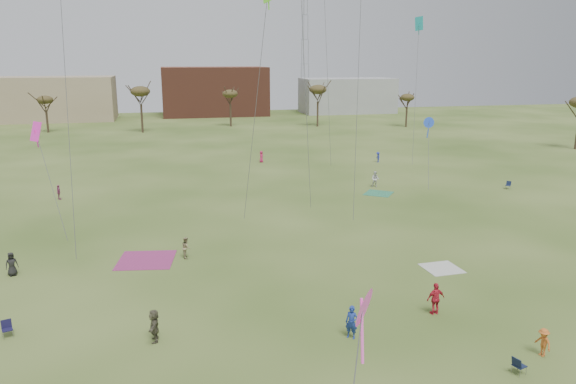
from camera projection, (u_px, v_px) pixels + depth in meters
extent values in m
plane|color=#304816|center=(344.00, 364.00, 25.78)|extent=(260.00, 260.00, 0.00)
imported|color=navy|center=(352.00, 322.00, 27.97)|extent=(0.77, 0.72, 1.76)
imported|color=red|center=(436.00, 299.00, 30.59)|extent=(1.13, 0.55, 1.86)
imported|color=#92865D|center=(186.00, 247.00, 39.36)|extent=(0.61, 0.77, 1.55)
imported|color=brown|center=(154.00, 325.00, 27.67)|extent=(0.54, 1.60, 1.72)
imported|color=black|center=(12.00, 264.00, 36.09)|extent=(0.92, 0.78, 1.61)
imported|color=#C15F24|center=(543.00, 342.00, 26.32)|extent=(0.64, 0.98, 1.42)
imported|color=#9E4175|center=(59.00, 192.00, 55.72)|extent=(0.58, 0.96, 1.53)
imported|color=silver|center=(375.00, 179.00, 61.12)|extent=(1.08, 1.00, 1.78)
imported|color=#C02055|center=(261.00, 157.00, 75.74)|extent=(0.76, 0.91, 1.59)
imported|color=#222F9F|center=(378.00, 157.00, 75.79)|extent=(0.55, 0.94, 1.45)
cube|color=silver|center=(442.00, 268.00, 37.47)|extent=(2.52, 2.52, 0.03)
cube|color=#972E68|center=(146.00, 260.00, 39.03)|extent=(4.41, 4.41, 0.03)
cube|color=#2F815A|center=(378.00, 193.00, 58.33)|extent=(3.85, 3.85, 0.03)
cube|color=#151234|center=(7.00, 329.00, 28.17)|extent=(0.64, 0.64, 0.04)
cube|color=#151234|center=(6.00, 324.00, 28.31)|extent=(0.51, 0.29, 0.44)
cube|color=#131C35|center=(519.00, 366.00, 24.86)|extent=(0.63, 0.63, 0.04)
cube|color=#131C35|center=(517.00, 362.00, 24.69)|extent=(0.28, 0.52, 0.44)
cube|color=#151E3A|center=(508.00, 185.00, 60.22)|extent=(0.71, 0.71, 0.04)
cube|color=#151E3A|center=(509.00, 183.00, 60.35)|extent=(0.43, 0.46, 0.44)
cube|color=teal|center=(419.00, 24.00, 69.99)|extent=(0.88, 0.88, 1.72)
cube|color=teal|center=(419.00, 28.00, 70.13)|extent=(0.08, 0.08, 1.55)
cylinder|color=#4C4C51|center=(416.00, 94.00, 69.65)|extent=(2.16, 4.68, 17.51)
cylinder|color=#4C4C51|center=(327.00, 61.00, 65.10)|extent=(1.90, 1.16, 25.72)
cylinder|color=#4C4C51|center=(256.00, 110.00, 43.26)|extent=(1.99, 1.65, 18.28)
cylinder|color=#4C4C51|center=(305.00, 76.00, 46.36)|extent=(1.41, 0.26, 23.35)
cone|color=#FF50CA|center=(363.00, 307.00, 17.33)|extent=(1.32, 0.10, 1.32)
cube|color=#FF50CA|center=(362.00, 331.00, 17.53)|extent=(0.08, 0.08, 2.15)
cube|color=#DF27AB|center=(36.00, 132.00, 41.96)|extent=(0.78, 0.78, 1.54)
cube|color=#DF27AB|center=(37.00, 139.00, 42.09)|extent=(0.08, 0.08, 1.38)
cylinder|color=#4C4C51|center=(51.00, 185.00, 41.21)|extent=(2.28, 4.05, 7.68)
cone|color=blue|center=(429.00, 122.00, 60.27)|extent=(1.19, 0.09, 1.19)
cube|color=blue|center=(428.00, 129.00, 60.45)|extent=(0.08, 0.08, 1.95)
cylinder|color=#4C4C51|center=(429.00, 155.00, 58.26)|extent=(2.33, 5.34, 6.30)
cylinder|color=#4C4C51|center=(65.00, 69.00, 36.53)|extent=(0.13, 5.90, 24.93)
cylinder|color=#4C4C51|center=(359.00, 60.00, 44.14)|extent=(1.36, 3.27, 25.98)
cylinder|color=#3A2B1E|center=(47.00, 121.00, 106.04)|extent=(0.40, 0.40, 4.32)
ellipsoid|color=#473D1E|center=(45.00, 100.00, 105.05)|extent=(3.02, 3.02, 1.58)
cylinder|color=#3A2B1E|center=(142.00, 119.00, 105.97)|extent=(0.40, 0.40, 5.40)
ellipsoid|color=#473D1E|center=(140.00, 91.00, 104.73)|extent=(3.78, 3.78, 1.98)
cylinder|color=#3A2B1E|center=(231.00, 115.00, 115.58)|extent=(0.40, 0.40, 4.68)
ellipsoid|color=#473D1E|center=(230.00, 94.00, 114.50)|extent=(3.28, 3.28, 1.72)
cylinder|color=#3A2B1E|center=(318.00, 114.00, 115.56)|extent=(0.40, 0.40, 5.28)
ellipsoid|color=#473D1E|center=(318.00, 89.00, 114.35)|extent=(3.70, 3.70, 1.94)
cylinder|color=#3A2B1E|center=(406.00, 117.00, 114.79)|extent=(0.40, 0.40, 4.20)
ellipsoid|color=#473D1E|center=(407.00, 97.00, 113.82)|extent=(2.94, 2.94, 1.54)
cube|color=#937F60|center=(43.00, 99.00, 126.10)|extent=(32.00, 14.00, 10.00)
cube|color=brown|center=(214.00, 91.00, 139.13)|extent=(26.00, 16.00, 12.00)
cube|color=gray|center=(347.00, 96.00, 145.06)|extent=(24.00, 12.00, 9.00)
cylinder|color=#9EA3A8|center=(308.00, 40.00, 146.31)|extent=(0.16, 0.16, 38.00)
cylinder|color=#9EA3A8|center=(302.00, 40.00, 146.76)|extent=(0.16, 0.16, 38.00)
cylinder|color=#9EA3A8|center=(304.00, 39.00, 145.28)|extent=(0.16, 0.16, 38.00)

